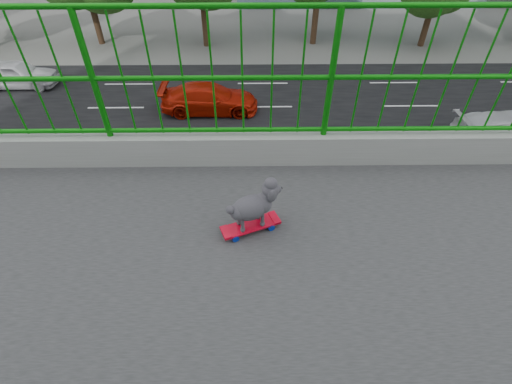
{
  "coord_description": "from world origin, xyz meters",
  "views": [
    {
      "loc": [
        1.47,
        -0.67,
        9.07
      ],
      "look_at": [
        -1.07,
        -0.64,
        6.86
      ],
      "focal_mm": 24.87,
      "sensor_mm": 36.0,
      "label": 1
    }
  ],
  "objects_px": {
    "car_4": "(17,74)",
    "car_6": "(311,173)",
    "poodle": "(253,205)",
    "car_7": "(507,129)",
    "car_3": "(210,98)",
    "skateboard": "(251,226)"
  },
  "relations": [
    {
      "from": "skateboard",
      "to": "car_4",
      "type": "height_order",
      "value": "skateboard"
    },
    {
      "from": "car_4",
      "to": "car_6",
      "type": "relative_size",
      "value": 0.82
    },
    {
      "from": "skateboard",
      "to": "car_6",
      "type": "distance_m",
      "value": 11.01
    },
    {
      "from": "poodle",
      "to": "car_7",
      "type": "height_order",
      "value": "poodle"
    },
    {
      "from": "poodle",
      "to": "car_4",
      "type": "distance_m",
      "value": 23.79
    },
    {
      "from": "car_3",
      "to": "car_7",
      "type": "bearing_deg",
      "value": -103.07
    },
    {
      "from": "car_7",
      "to": "car_4",
      "type": "bearing_deg",
      "value": 75.8
    },
    {
      "from": "poodle",
      "to": "car_4",
      "type": "height_order",
      "value": "poodle"
    },
    {
      "from": "skateboard",
      "to": "car_7",
      "type": "bearing_deg",
      "value": 113.85
    },
    {
      "from": "car_4",
      "to": "car_6",
      "type": "height_order",
      "value": "car_4"
    },
    {
      "from": "car_7",
      "to": "car_3",
      "type": "bearing_deg",
      "value": 76.93
    },
    {
      "from": "car_3",
      "to": "car_6",
      "type": "relative_size",
      "value": 0.92
    },
    {
      "from": "poodle",
      "to": "car_7",
      "type": "distance_m",
      "value": 17.89
    },
    {
      "from": "car_3",
      "to": "skateboard",
      "type": "bearing_deg",
      "value": -171.85
    },
    {
      "from": "car_6",
      "to": "poodle",
      "type": "bearing_deg",
      "value": -14.33
    },
    {
      "from": "poodle",
      "to": "car_7",
      "type": "relative_size",
      "value": 0.09
    },
    {
      "from": "skateboard",
      "to": "car_6",
      "type": "bearing_deg",
      "value": 143.58
    },
    {
      "from": "car_3",
      "to": "car_4",
      "type": "bearing_deg",
      "value": 74.46
    },
    {
      "from": "skateboard",
      "to": "car_4",
      "type": "bearing_deg",
      "value": -165.27
    },
    {
      "from": "car_6",
      "to": "car_7",
      "type": "bearing_deg",
      "value": 108.88
    },
    {
      "from": "poodle",
      "to": "car_3",
      "type": "relative_size",
      "value": 0.08
    },
    {
      "from": "poodle",
      "to": "skateboard",
      "type": "bearing_deg",
      "value": -90.0
    }
  ]
}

